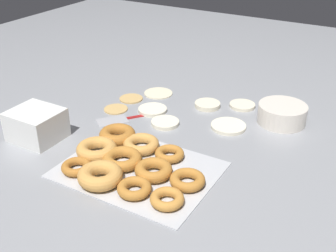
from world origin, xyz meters
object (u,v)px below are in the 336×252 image
at_px(pancake_6, 116,109).
at_px(donut_tray, 129,162).
at_px(pancake_4, 153,110).
at_px(spatula, 119,119).
at_px(pancake_5, 228,126).
at_px(pancake_1, 158,93).
at_px(pancake_3, 242,105).
at_px(pancake_0, 207,105).
at_px(container_stack, 36,125).
at_px(pancake_2, 131,98).
at_px(batter_bowl, 282,114).
at_px(pancake_7, 165,123).

xyz_separation_m(pancake_6, donut_tray, (0.25, -0.28, 0.01)).
bearing_deg(pancake_4, spatula, -118.73).
bearing_deg(pancake_6, pancake_5, 10.77).
relative_size(pancake_1, pancake_3, 1.20).
height_order(pancake_3, pancake_6, pancake_3).
bearing_deg(pancake_3, pancake_0, -149.72).
distance_m(pancake_5, container_stack, 0.60).
relative_size(pancake_0, donut_tray, 0.22).
relative_size(pancake_2, pancake_4, 0.86).
bearing_deg(pancake_2, spatula, -68.84).
height_order(batter_bowl, spatula, batter_bowl).
height_order(pancake_0, batter_bowl, batter_bowl).
distance_m(pancake_3, pancake_5, 0.17).
relative_size(pancake_1, donut_tray, 0.26).
bearing_deg(spatula, pancake_4, -170.71).
xyz_separation_m(pancake_7, batter_bowl, (0.32, 0.20, 0.03)).
bearing_deg(pancake_5, container_stack, -143.55).
bearing_deg(pancake_0, pancake_3, 30.28).
bearing_deg(pancake_0, pancake_4, -139.19).
height_order(pancake_4, donut_tray, donut_tray).
bearing_deg(pancake_4, pancake_1, 113.68).
xyz_separation_m(batter_bowl, spatula, (-0.47, -0.25, -0.03)).
relative_size(pancake_0, pancake_5, 0.80).
relative_size(pancake_2, donut_tray, 0.21).
height_order(pancake_1, pancake_3, pancake_3).
bearing_deg(spatula, batter_bowl, 156.32).
height_order(pancake_2, pancake_4, pancake_4).
relative_size(pancake_4, pancake_5, 0.88).
xyz_separation_m(pancake_4, batter_bowl, (0.41, 0.14, 0.03)).
height_order(pancake_5, pancake_6, pancake_5).
distance_m(pancake_5, pancake_6, 0.40).
xyz_separation_m(pancake_5, pancake_6, (-0.39, -0.07, -0.00)).
bearing_deg(pancake_5, pancake_0, 139.47).
bearing_deg(pancake_2, pancake_3, 21.11).
height_order(pancake_0, container_stack, container_stack).
height_order(pancake_1, donut_tray, donut_tray).
relative_size(pancake_1, pancake_5, 0.95).
distance_m(pancake_6, spatula, 0.08).
distance_m(pancake_0, donut_tray, 0.46).
bearing_deg(pancake_0, pancake_5, -40.53).
height_order(batter_bowl, container_stack, container_stack).
bearing_deg(batter_bowl, pancake_1, -179.46).
xyz_separation_m(pancake_4, donut_tray, (0.13, -0.33, 0.01)).
height_order(pancake_5, container_stack, container_stack).
height_order(pancake_7, donut_tray, donut_tray).
bearing_deg(pancake_7, spatula, -161.59).
relative_size(pancake_1, batter_bowl, 0.68).
bearing_deg(pancake_5, pancake_3, 96.22).
height_order(pancake_6, container_stack, container_stack).
xyz_separation_m(pancake_1, pancake_5, (0.33, -0.12, 0.00)).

